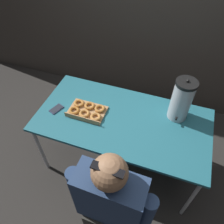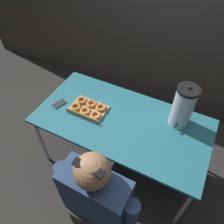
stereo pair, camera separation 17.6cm
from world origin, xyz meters
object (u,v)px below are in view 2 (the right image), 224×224
(cell_phone, at_px, (59,104))
(person_seated, at_px, (97,205))
(donut_box, at_px, (88,108))
(coffee_urn, at_px, (183,107))

(cell_phone, bearing_deg, person_seated, -18.52)
(donut_box, xyz_separation_m, cell_phone, (-0.29, -0.06, -0.02))
(cell_phone, height_order, person_seated, person_seated)
(coffee_urn, xyz_separation_m, person_seated, (-0.32, -0.93, -0.36))
(donut_box, bearing_deg, coffee_urn, 16.28)
(cell_phone, bearing_deg, coffee_urn, 35.91)
(person_seated, bearing_deg, cell_phone, -37.94)
(person_seated, bearing_deg, coffee_urn, -108.18)
(donut_box, relative_size, coffee_urn, 0.82)
(donut_box, distance_m, person_seated, 0.86)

